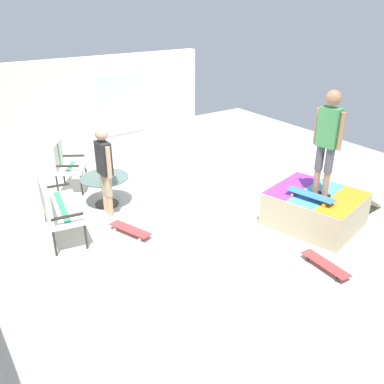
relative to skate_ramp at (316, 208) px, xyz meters
The scene contains 11 objects.
ground_plane 2.06m from the skate_ramp, 56.39° to the left, with size 12.00×12.00×0.10m, color beige.
house_facade 5.46m from the skate_ramp, 23.84° to the left, with size 0.23×6.00×2.43m.
skate_ramp is the anchor object (origin of this frame).
patio_bench 4.38m from the skate_ramp, 61.17° to the left, with size 1.32×0.75×1.02m.
patio_chair_near_house 4.90m from the skate_ramp, 39.14° to the left, with size 0.82×0.79×1.02m.
patio_table 3.83m from the skate_ramp, 44.69° to the left, with size 0.90×0.90×0.57m.
person_watching 3.71m from the skate_ramp, 51.37° to the left, with size 0.48×0.24×1.65m.
person_skater 1.35m from the skate_ramp, 135.40° to the left, with size 0.48×0.28×1.76m.
skateboard_by_bench 3.20m from the skate_ramp, 62.16° to the left, with size 0.82×0.46×0.10m.
skateboard_spare 1.39m from the skate_ramp, 137.20° to the left, with size 0.81×0.25×0.10m.
skateboard_on_ramp 0.54m from the skate_ramp, 109.60° to the left, with size 0.82×0.38×0.10m.
Camera 1 is at (-5.13, 3.65, 3.59)m, focal length 38.66 mm.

